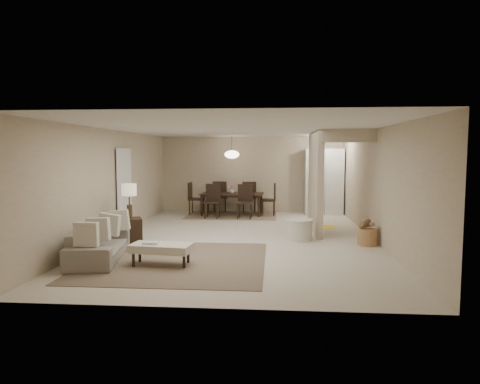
# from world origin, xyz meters

# --- Properties ---
(floor) EXTENTS (9.00, 9.00, 0.00)m
(floor) POSITION_xyz_m (0.00, 0.00, 0.00)
(floor) COLOR beige
(floor) RESTS_ON ground
(ceiling) EXTENTS (9.00, 9.00, 0.00)m
(ceiling) POSITION_xyz_m (0.00, 0.00, 2.50)
(ceiling) COLOR white
(ceiling) RESTS_ON back_wall
(back_wall) EXTENTS (6.00, 0.00, 6.00)m
(back_wall) POSITION_xyz_m (0.00, 4.50, 1.25)
(back_wall) COLOR tan
(back_wall) RESTS_ON floor
(left_wall) EXTENTS (0.00, 9.00, 9.00)m
(left_wall) POSITION_xyz_m (-3.00, 0.00, 1.25)
(left_wall) COLOR tan
(left_wall) RESTS_ON floor
(right_wall) EXTENTS (0.00, 9.00, 9.00)m
(right_wall) POSITION_xyz_m (3.00, 0.00, 1.25)
(right_wall) COLOR tan
(right_wall) RESTS_ON floor
(partition) EXTENTS (0.15, 2.50, 2.50)m
(partition) POSITION_xyz_m (1.80, 1.25, 1.25)
(partition) COLOR tan
(partition) RESTS_ON floor
(doorway) EXTENTS (0.04, 0.90, 2.04)m
(doorway) POSITION_xyz_m (-2.97, 0.60, 1.02)
(doorway) COLOR black
(doorway) RESTS_ON floor
(pantry_cabinet) EXTENTS (1.20, 0.55, 2.10)m
(pantry_cabinet) POSITION_xyz_m (2.35, 4.15, 1.05)
(pantry_cabinet) COLOR white
(pantry_cabinet) RESTS_ON floor
(flush_light) EXTENTS (0.44, 0.44, 0.05)m
(flush_light) POSITION_xyz_m (2.30, 3.20, 2.46)
(flush_light) COLOR white
(flush_light) RESTS_ON ceiling
(living_rug) EXTENTS (3.20, 3.20, 0.01)m
(living_rug) POSITION_xyz_m (-1.01, -2.20, 0.01)
(living_rug) COLOR brown
(living_rug) RESTS_ON floor
(sofa) EXTENTS (2.11, 1.12, 0.59)m
(sofa) POSITION_xyz_m (-2.45, -2.20, 0.29)
(sofa) COLOR gray
(sofa) RESTS_ON floor
(ottoman_bench) EXTENTS (1.11, 0.61, 0.38)m
(ottoman_bench) POSITION_xyz_m (-1.21, -2.50, 0.30)
(ottoman_bench) COLOR beige
(ottoman_bench) RESTS_ON living_rug
(side_table) EXTENTS (0.64, 0.64, 0.54)m
(side_table) POSITION_xyz_m (-2.40, -0.66, 0.27)
(side_table) COLOR black
(side_table) RESTS_ON floor
(table_lamp) EXTENTS (0.32, 0.32, 0.76)m
(table_lamp) POSITION_xyz_m (-2.40, -0.66, 1.10)
(table_lamp) COLOR #4A3820
(table_lamp) RESTS_ON side_table
(round_pouf) EXTENTS (0.60, 0.60, 0.47)m
(round_pouf) POSITION_xyz_m (1.33, -0.10, 0.23)
(round_pouf) COLOR beige
(round_pouf) RESTS_ON floor
(wicker_basket) EXTENTS (0.49, 0.49, 0.35)m
(wicker_basket) POSITION_xyz_m (2.75, -0.54, 0.18)
(wicker_basket) COLOR #97633C
(wicker_basket) RESTS_ON floor
(dining_rug) EXTENTS (2.80, 2.10, 0.01)m
(dining_rug) POSITION_xyz_m (-0.57, 3.70, 0.01)
(dining_rug) COLOR #846E52
(dining_rug) RESTS_ON floor
(dining_table) EXTENTS (2.01, 1.18, 0.69)m
(dining_table) POSITION_xyz_m (-0.57, 3.70, 0.34)
(dining_table) COLOR black
(dining_table) RESTS_ON dining_rug
(dining_chairs) EXTENTS (2.78, 2.06, 1.03)m
(dining_chairs) POSITION_xyz_m (-0.57, 3.70, 0.51)
(dining_chairs) COLOR black
(dining_chairs) RESTS_ON dining_rug
(vase) EXTENTS (0.18, 0.18, 0.15)m
(vase) POSITION_xyz_m (-0.57, 3.70, 0.76)
(vase) COLOR silver
(vase) RESTS_ON dining_table
(yellow_mat) EXTENTS (1.01, 0.70, 0.01)m
(yellow_mat) POSITION_xyz_m (1.89, 1.70, 0.01)
(yellow_mat) COLOR yellow
(yellow_mat) RESTS_ON floor
(pendant_light) EXTENTS (0.46, 0.46, 0.71)m
(pendant_light) POSITION_xyz_m (-0.57, 3.70, 1.92)
(pendant_light) COLOR #4A3820
(pendant_light) RESTS_ON ceiling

